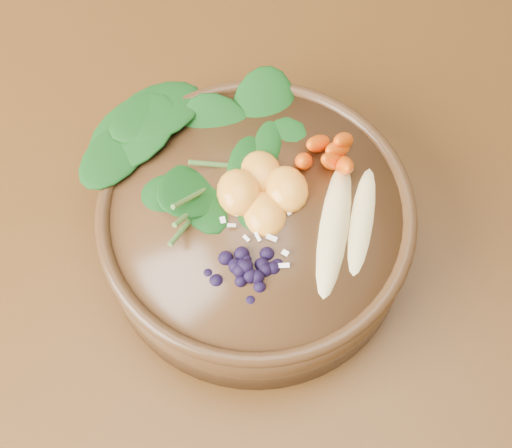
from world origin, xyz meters
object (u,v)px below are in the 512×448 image
at_px(dining_table, 382,296).
at_px(mandarin_cluster, 263,184).
at_px(blueberry_pile, 244,260).
at_px(carrot_cluster, 332,125).
at_px(banana_halves, 350,216).
at_px(stoneware_bowl, 256,229).
at_px(kale_heap, 223,132).

relative_size(dining_table, mandarin_cluster, 16.98).
distance_m(mandarin_cluster, blueberry_pile, 0.08).
bearing_deg(carrot_cluster, banana_halves, -66.94).
height_order(carrot_cluster, mandarin_cluster, carrot_cluster).
height_order(carrot_cluster, banana_halves, carrot_cluster).
bearing_deg(blueberry_pile, stoneware_bowl, 70.90).
relative_size(banana_halves, mandarin_cluster, 1.66).
bearing_deg(dining_table, stoneware_bowl, 163.55).
distance_m(dining_table, carrot_cluster, 0.24).
distance_m(stoneware_bowl, blueberry_pile, 0.09).
height_order(stoneware_bowl, carrot_cluster, carrot_cluster).
distance_m(kale_heap, mandarin_cluster, 0.06).
xyz_separation_m(banana_halves, mandarin_cluster, (-0.07, 0.04, 0.00)).
bearing_deg(stoneware_bowl, mandarin_cluster, 61.70).
height_order(mandarin_cluster, blueberry_pile, blueberry_pile).
distance_m(carrot_cluster, blueberry_pile, 0.15).
xyz_separation_m(kale_heap, banana_halves, (0.10, -0.10, -0.01)).
bearing_deg(banana_halves, stoneware_bowl, -177.26).
distance_m(dining_table, blueberry_pile, 0.25).
bearing_deg(mandarin_cluster, stoneware_bowl, -118.30).
height_order(carrot_cluster, blueberry_pile, carrot_cluster).
bearing_deg(kale_heap, stoneware_bowl, -75.09).
distance_m(dining_table, kale_heap, 0.28).
bearing_deg(carrot_cluster, stoneware_bowl, -123.69).
bearing_deg(blueberry_pile, carrot_cluster, 48.49).
height_order(dining_table, stoneware_bowl, stoneware_bowl).
xyz_separation_m(dining_table, mandarin_cluster, (-0.13, 0.06, 0.19)).
distance_m(stoneware_bowl, carrot_cluster, 0.13).
bearing_deg(carrot_cluster, blueberry_pile, -109.55).
height_order(kale_heap, carrot_cluster, carrot_cluster).
distance_m(dining_table, mandarin_cluster, 0.24).
bearing_deg(blueberry_pile, banana_halves, 16.52).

